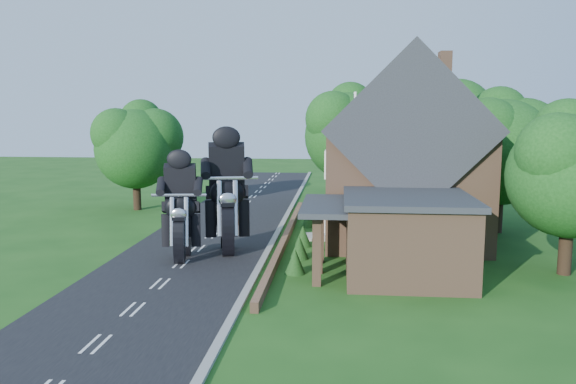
# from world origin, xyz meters

# --- Properties ---
(ground) EXTENTS (120.00, 120.00, 0.00)m
(ground) POSITION_xyz_m (0.00, 0.00, 0.00)
(ground) COLOR #1A4814
(ground) RESTS_ON ground
(road) EXTENTS (7.00, 80.00, 0.02)m
(road) POSITION_xyz_m (0.00, 0.00, 0.01)
(road) COLOR black
(road) RESTS_ON ground
(kerb) EXTENTS (0.30, 80.00, 0.12)m
(kerb) POSITION_xyz_m (3.65, 0.00, 0.06)
(kerb) COLOR gray
(kerb) RESTS_ON ground
(garden_wall) EXTENTS (0.30, 22.00, 0.40)m
(garden_wall) POSITION_xyz_m (4.30, 5.00, 0.20)
(garden_wall) COLOR #876044
(garden_wall) RESTS_ON ground
(house) EXTENTS (9.54, 8.64, 10.24)m
(house) POSITION_xyz_m (10.49, 6.00, 4.34)
(house) COLOR #876044
(house) RESTS_ON ground
(annex) EXTENTS (7.05, 5.94, 3.44)m
(annex) POSITION_xyz_m (9.87, -0.80, 1.77)
(annex) COLOR #876044
(annex) RESTS_ON ground
(tree_house_right) EXTENTS (6.51, 6.00, 8.40)m
(tree_house_right) POSITION_xyz_m (16.65, 8.62, 5.19)
(tree_house_right) COLOR black
(tree_house_right) RESTS_ON ground
(tree_behind_house) EXTENTS (7.81, 7.20, 10.08)m
(tree_behind_house) POSITION_xyz_m (14.18, 16.14, 6.23)
(tree_behind_house) COLOR black
(tree_behind_house) RESTS_ON ground
(tree_behind_left) EXTENTS (6.94, 6.40, 9.16)m
(tree_behind_left) POSITION_xyz_m (8.16, 17.13, 5.73)
(tree_behind_left) COLOR black
(tree_behind_left) RESTS_ON ground
(tree_far_road) EXTENTS (6.08, 5.60, 7.84)m
(tree_far_road) POSITION_xyz_m (-6.86, 14.11, 4.84)
(tree_far_road) COLOR black
(tree_far_road) RESTS_ON ground
(shrub_a) EXTENTS (0.90, 0.90, 1.10)m
(shrub_a) POSITION_xyz_m (5.30, -1.00, 0.55)
(shrub_a) COLOR #143711
(shrub_a) RESTS_ON ground
(shrub_b) EXTENTS (0.90, 0.90, 1.10)m
(shrub_b) POSITION_xyz_m (5.30, 1.50, 0.55)
(shrub_b) COLOR #143711
(shrub_b) RESTS_ON ground
(shrub_c) EXTENTS (0.90, 0.90, 1.10)m
(shrub_c) POSITION_xyz_m (5.30, 4.00, 0.55)
(shrub_c) COLOR #143711
(shrub_c) RESTS_ON ground
(shrub_d) EXTENTS (0.90, 0.90, 1.10)m
(shrub_d) POSITION_xyz_m (5.30, 9.00, 0.55)
(shrub_d) COLOR #143711
(shrub_d) RESTS_ON ground
(shrub_e) EXTENTS (0.90, 0.90, 1.10)m
(shrub_e) POSITION_xyz_m (5.30, 11.50, 0.55)
(shrub_e) COLOR #143711
(shrub_e) RESTS_ON ground
(shrub_f) EXTENTS (0.90, 0.90, 1.10)m
(shrub_f) POSITION_xyz_m (5.30, 14.00, 0.55)
(shrub_f) COLOR #143711
(shrub_f) RESTS_ON ground
(motorcycle_lead) EXTENTS (0.94, 2.06, 1.86)m
(motorcycle_lead) POSITION_xyz_m (1.68, 2.40, 0.93)
(motorcycle_lead) COLOR black
(motorcycle_lead) RESTS_ON ground
(motorcycle_follow) EXTENTS (0.62, 1.71, 1.56)m
(motorcycle_follow) POSITION_xyz_m (-0.14, 0.69, 0.78)
(motorcycle_follow) COLOR black
(motorcycle_follow) RESTS_ON ground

